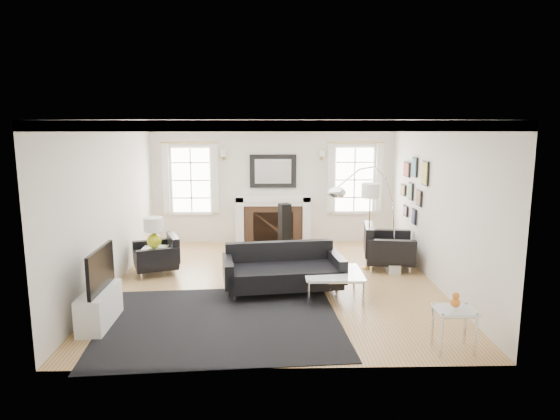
{
  "coord_description": "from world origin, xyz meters",
  "views": [
    {
      "loc": [
        -0.12,
        -8.28,
        2.81
      ],
      "look_at": [
        0.09,
        0.3,
        1.24
      ],
      "focal_mm": 32.0,
      "sensor_mm": 36.0,
      "label": 1
    }
  ],
  "objects_px": {
    "fireplace": "(273,221)",
    "gourd_lamp": "(154,231)",
    "sofa": "(282,271)",
    "arc_floor_lamp": "(367,218)",
    "armchair_left": "(159,256)",
    "coffee_table": "(333,274)",
    "armchair_right": "(386,248)"
  },
  "relations": [
    {
      "from": "sofa",
      "to": "coffee_table",
      "type": "bearing_deg",
      "value": -19.8
    },
    {
      "from": "gourd_lamp",
      "to": "armchair_right",
      "type": "bearing_deg",
      "value": 3.65
    },
    {
      "from": "sofa",
      "to": "gourd_lamp",
      "type": "relative_size",
      "value": 3.59
    },
    {
      "from": "armchair_right",
      "to": "arc_floor_lamp",
      "type": "distance_m",
      "value": 1.25
    },
    {
      "from": "armchair_right",
      "to": "arc_floor_lamp",
      "type": "xyz_separation_m",
      "value": [
        -0.54,
        -0.84,
        0.76
      ]
    },
    {
      "from": "coffee_table",
      "to": "armchair_right",
      "type": "bearing_deg",
      "value": 52.21
    },
    {
      "from": "fireplace",
      "to": "arc_floor_lamp",
      "type": "xyz_separation_m",
      "value": [
        1.59,
        -2.73,
        0.59
      ]
    },
    {
      "from": "coffee_table",
      "to": "arc_floor_lamp",
      "type": "height_order",
      "value": "arc_floor_lamp"
    },
    {
      "from": "armchair_left",
      "to": "gourd_lamp",
      "type": "relative_size",
      "value": 1.85
    },
    {
      "from": "armchair_right",
      "to": "arc_floor_lamp",
      "type": "relative_size",
      "value": 0.54
    },
    {
      "from": "fireplace",
      "to": "gourd_lamp",
      "type": "xyz_separation_m",
      "value": [
        -2.2,
        -2.16,
        0.27
      ]
    },
    {
      "from": "sofa",
      "to": "armchair_right",
      "type": "bearing_deg",
      "value": 32.48
    },
    {
      "from": "arc_floor_lamp",
      "to": "armchair_left",
      "type": "bearing_deg",
      "value": 170.62
    },
    {
      "from": "gourd_lamp",
      "to": "armchair_left",
      "type": "bearing_deg",
      "value": 45.01
    },
    {
      "from": "fireplace",
      "to": "arc_floor_lamp",
      "type": "relative_size",
      "value": 0.81
    },
    {
      "from": "gourd_lamp",
      "to": "fireplace",
      "type": "bearing_deg",
      "value": 44.53
    },
    {
      "from": "arc_floor_lamp",
      "to": "armchair_right",
      "type": "bearing_deg",
      "value": 56.99
    },
    {
      "from": "sofa",
      "to": "gourd_lamp",
      "type": "distance_m",
      "value": 2.57
    },
    {
      "from": "coffee_table",
      "to": "gourd_lamp",
      "type": "xyz_separation_m",
      "value": [
        -3.12,
        1.29,
        0.43
      ]
    },
    {
      "from": "arc_floor_lamp",
      "to": "gourd_lamp",
      "type": "bearing_deg",
      "value": 171.56
    },
    {
      "from": "fireplace",
      "to": "sofa",
      "type": "relative_size",
      "value": 0.83
    },
    {
      "from": "armchair_right",
      "to": "armchair_left",
      "type": "bearing_deg",
      "value": -177.03
    },
    {
      "from": "armchair_right",
      "to": "gourd_lamp",
      "type": "xyz_separation_m",
      "value": [
        -4.33,
        -0.28,
        0.43
      ]
    },
    {
      "from": "arc_floor_lamp",
      "to": "coffee_table",
      "type": "bearing_deg",
      "value": -132.59
    },
    {
      "from": "gourd_lamp",
      "to": "sofa",
      "type": "bearing_deg",
      "value": -23.47
    },
    {
      "from": "fireplace",
      "to": "armchair_right",
      "type": "bearing_deg",
      "value": -41.53
    },
    {
      "from": "armchair_left",
      "to": "gourd_lamp",
      "type": "distance_m",
      "value": 0.5
    },
    {
      "from": "armchair_left",
      "to": "armchair_right",
      "type": "xyz_separation_m",
      "value": [
        4.28,
        0.22,
        0.06
      ]
    },
    {
      "from": "fireplace",
      "to": "coffee_table",
      "type": "xyz_separation_m",
      "value": [
        0.92,
        -3.46,
        -0.16
      ]
    },
    {
      "from": "coffee_table",
      "to": "arc_floor_lamp",
      "type": "xyz_separation_m",
      "value": [
        0.67,
        0.73,
        0.76
      ]
    },
    {
      "from": "fireplace",
      "to": "coffee_table",
      "type": "bearing_deg",
      "value": -75.18
    },
    {
      "from": "fireplace",
      "to": "gourd_lamp",
      "type": "bearing_deg",
      "value": -135.47
    }
  ]
}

